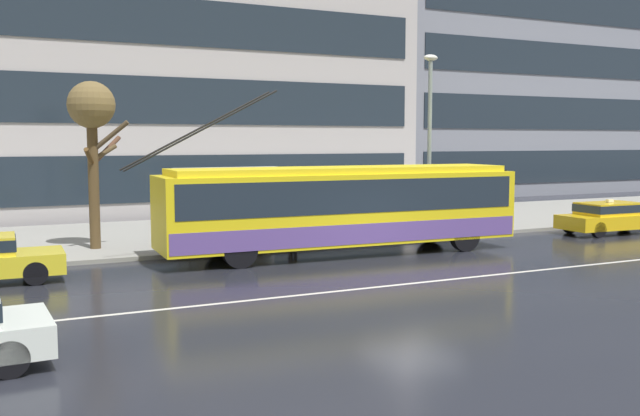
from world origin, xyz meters
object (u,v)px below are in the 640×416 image
Objects in this scene: trolleybus at (343,206)px; street_tree_bare at (92,115)px; pedestrian_approaching_curb at (291,197)px; pedestrian_at_shelter at (237,196)px; street_lamp at (430,129)px; taxi_ahead_of_bus at (611,216)px; bus_shelter at (231,186)px.

street_tree_bare is (-7.30, 3.90, 2.97)m from trolleybus.
pedestrian_approaching_curb is (-0.97, 2.08, 0.18)m from trolleybus.
street_lamp is at bearing -13.38° from pedestrian_at_shelter.
pedestrian_at_shelter is 2.35m from pedestrian_approaching_curb.
taxi_ahead_of_bus is 15.36m from bus_shelter.
street_tree_bare reaches higher than pedestrian_at_shelter.
street_tree_bare reaches higher than pedestrian_approaching_curb.
street_lamp reaches higher than bus_shelter.
street_tree_bare is at bearing 163.96° from pedestrian_approaching_curb.
trolleybus is 6.06m from street_lamp.
pedestrian_approaching_curb is (1.81, -1.13, -0.37)m from bus_shelter.
street_lamp reaches higher than trolleybus.
street_tree_bare is (-5.02, -0.12, 2.86)m from pedestrian_at_shelter.
pedestrian_at_shelter is at bearing 58.40° from bus_shelter.
taxi_ahead_of_bus is at bearing -0.49° from trolleybus.
street_lamp is at bearing -6.69° from bus_shelter.
trolleybus is at bearing -60.50° from pedestrian_at_shelter.
street_lamp is (7.74, -0.91, 2.04)m from bus_shelter.
bus_shelter is 2.02× the size of pedestrian_at_shelter.
bus_shelter is 8.06m from street_lamp.
trolleybus is at bearing -155.06° from street_lamp.
street_lamp is (4.96, 2.31, 2.60)m from trolleybus.
trolleybus is at bearing -65.01° from pedestrian_approaching_curb.
pedestrian_at_shelter is at bearing 123.93° from pedestrian_approaching_curb.
trolleybus reaches higher than taxi_ahead_of_bus.
bus_shelter is 2.17m from pedestrian_approaching_curb.
taxi_ahead_of_bus is 15.04m from pedestrian_at_shelter.
bus_shelter is at bearing -121.60° from pedestrian_at_shelter.
pedestrian_at_shelter reaches higher than taxi_ahead_of_bus.
taxi_ahead_of_bus is (12.15, -0.10, -0.89)m from trolleybus.
pedestrian_approaching_curb is (1.31, -1.95, 0.07)m from pedestrian_at_shelter.
pedestrian_approaching_curb is at bearing 114.99° from trolleybus.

